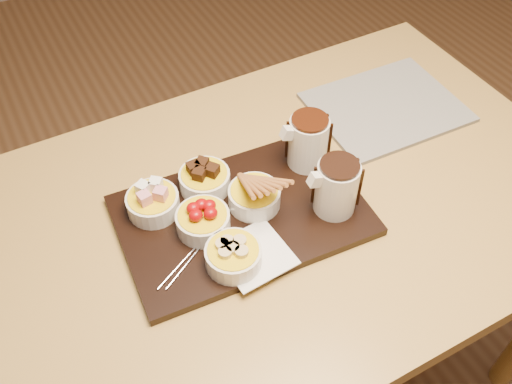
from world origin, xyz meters
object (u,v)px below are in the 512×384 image
bowl_strawberries (203,222)px  pitcher_dark_chocolate (336,188)px  serving_board (242,215)px  newspaper (386,107)px  dining_table (291,227)px  pitcher_milk_chocolate (308,142)px

bowl_strawberries → pitcher_dark_chocolate: size_ratio=0.92×
serving_board → newspaper: serving_board is taller
dining_table → newspaper: newspaper is taller
newspaper → serving_board: bearing=-161.2°
newspaper → bowl_strawberries: bearing=-163.7°
dining_table → pitcher_milk_chocolate: bearing=41.7°
pitcher_dark_chocolate → newspaper: size_ratio=0.33×
bowl_strawberries → pitcher_milk_chocolate: bearing=12.5°
bowl_strawberries → pitcher_milk_chocolate: pitcher_milk_chocolate is taller
serving_board → bowl_strawberries: bowl_strawberries is taller
bowl_strawberries → newspaper: (0.52, 0.13, -0.03)m
dining_table → bowl_strawberries: bearing=-179.8°
dining_table → pitcher_dark_chocolate: (0.04, -0.07, 0.17)m
dining_table → serving_board: (-0.12, -0.00, 0.11)m
bowl_strawberries → pitcher_milk_chocolate: (0.26, 0.06, 0.04)m
pitcher_milk_chocolate → newspaper: bearing=19.5°
pitcher_dark_chocolate → pitcher_milk_chocolate: same height
bowl_strawberries → serving_board: bearing=-0.3°
pitcher_milk_chocolate → newspaper: (0.26, 0.07, -0.07)m
serving_board → pitcher_milk_chocolate: bearing=21.8°
dining_table → pitcher_dark_chocolate: pitcher_dark_chocolate is taller
newspaper → pitcher_dark_chocolate: bearing=-142.0°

